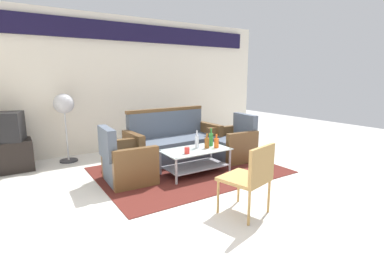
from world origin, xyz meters
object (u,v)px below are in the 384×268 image
Objects in this scene: bottle_orange at (216,143)px; couch at (174,144)px; tv_stand at (6,156)px; bottle_green at (211,139)px; pedestal_fan at (64,108)px; armchair_left at (127,163)px; cup at (187,150)px; coffee_table at (196,158)px; wicker_chair at (251,174)px; television at (2,127)px; armchair_right at (233,145)px; bottle_brown at (207,143)px; bottle_clear at (197,141)px.

couch is at bearing 104.97° from bottle_orange.
bottle_green is at bearing -30.56° from tv_stand.
bottle_green is 0.38× the size of tv_stand.
pedestal_fan is (-1.98, 1.96, 0.52)m from bottle_orange.
armchair_left is 8.50× the size of cup.
couch is 1.66× the size of coffee_table.
wicker_chair is (-0.26, -1.53, 0.22)m from coffee_table.
armchair_left is 0.93m from cup.
coffee_table is (1.07, -0.26, -0.02)m from armchair_left.
tv_stand is 0.95× the size of wicker_chair.
armchair_left is 2.18m from tv_stand.
television reaches higher than tv_stand.
armchair_right reaches higher than bottle_orange.
couch is at bearing -29.58° from pedestal_fan.
tv_stand is at bearing 147.19° from bottle_orange.
tv_stand is (-2.69, 0.93, -0.06)m from couch.
bottle_brown is at bearing 162.18° from television.
armchair_right reaches higher than coffee_table.
bottle_clear reaches higher than coffee_table.
bottle_brown is 3.37m from tv_stand.
bottle_orange is at bearing -32.81° from tv_stand.
armchair_left reaches higher than bottle_clear.
bottle_clear is 0.23× the size of pedestal_fan.
cup is (-0.61, -0.20, -0.06)m from bottle_green.
armchair_left is 1.10m from coffee_table.
bottle_green is 0.18m from bottle_brown.
couch is 0.94m from bottle_brown.
armchair_left reaches higher than bottle_orange.
armchair_left is at bearing 167.21° from bottle_brown.
armchair_left is (-1.16, -0.63, -0.03)m from couch.
cup is (-1.31, -0.44, 0.17)m from armchair_right.
couch is 2.29× the size of tv_stand.
bottle_green reaches higher than bottle_orange.
pedestal_fan reaches higher than bottle_orange.
pedestal_fan is (-2.69, 1.56, 0.73)m from armchair_right.
wicker_chair is (2.34, -3.34, 0.23)m from tv_stand.
armchair_left is at bearing -70.80° from pedestal_fan.
bottle_orange is at bearing -29.35° from bottle_clear.
bottle_clear is 0.35× the size of wicker_chair.
armchair_right is 2.86× the size of bottle_clear.
cup is (0.82, -0.40, 0.17)m from armchair_left.
pedestal_fan is at bearing 135.36° from bottle_orange.
couch is 18.29× the size of cup.
bottle_green is 1.32× the size of bottle_orange.
couch is at bearing 176.46° from television.
tv_stand is at bearing -132.77° from armchair_left.
bottle_orange is (0.35, -0.09, 0.23)m from coffee_table.
television is at bearing -132.83° from armchair_left.
armchair_left is 2.86× the size of bottle_clear.
bottle_orange is (1.42, -0.35, 0.21)m from armchair_left.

